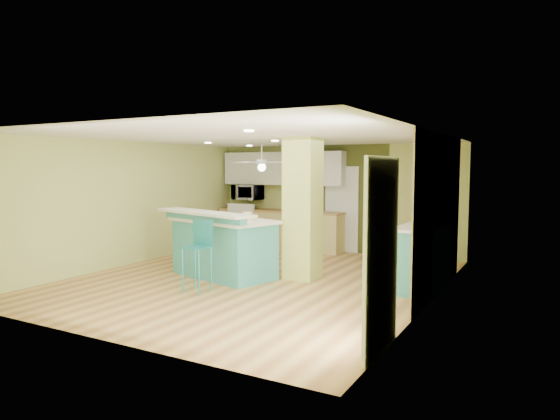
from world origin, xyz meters
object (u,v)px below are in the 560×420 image
object	(u,v)px
bar_stool	(199,244)
canister	(247,216)
fruit_bowl	(293,209)
peninsula	(223,246)
side_counter	(423,257)

from	to	relation	value
bar_stool	canister	bearing A→B (deg)	78.21
bar_stool	fruit_bowl	world-z (taller)	bar_stool
fruit_bowl	canister	world-z (taller)	canister
canister	bar_stool	bearing A→B (deg)	-100.88
peninsula	side_counter	xyz separation A→B (m)	(3.38, 0.88, -0.04)
fruit_bowl	bar_stool	bearing A→B (deg)	-83.01
side_counter	canister	distance (m)	3.06
side_counter	bar_stool	bearing A→B (deg)	-147.58
bar_stool	side_counter	distance (m)	3.65
peninsula	canister	bearing A→B (deg)	16.14
bar_stool	canister	size ratio (longest dim) A/B	6.61
peninsula	fruit_bowl	bearing A→B (deg)	109.59
side_counter	fruit_bowl	xyz separation A→B (m)	(-3.59, 2.30, 0.46)
peninsula	bar_stool	xyz separation A→B (m)	(0.31, -1.07, 0.20)
fruit_bowl	side_counter	bearing A→B (deg)	-32.60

